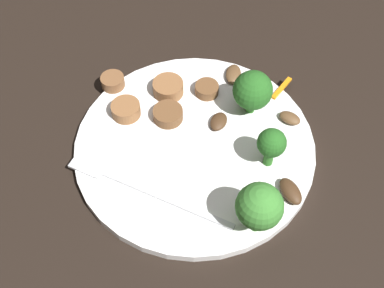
# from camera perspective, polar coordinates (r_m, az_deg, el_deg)

# --- Properties ---
(ground_plane) EXTENTS (1.40, 1.40, 0.00)m
(ground_plane) POSITION_cam_1_polar(r_m,az_deg,el_deg) (0.54, -0.00, -0.63)
(ground_plane) COLOR black
(plate) EXTENTS (0.25, 0.25, 0.01)m
(plate) POSITION_cam_1_polar(r_m,az_deg,el_deg) (0.54, -0.00, -0.32)
(plate) COLOR white
(plate) RESTS_ON ground_plane
(fork) EXTENTS (0.17, 0.09, 0.00)m
(fork) POSITION_cam_1_polar(r_m,az_deg,el_deg) (0.51, -6.51, -4.83)
(fork) COLOR silver
(fork) RESTS_ON plate
(broccoli_floret_0) EXTENTS (0.03, 0.03, 0.05)m
(broccoli_floret_0) POSITION_cam_1_polar(r_m,az_deg,el_deg) (0.50, 8.63, -0.00)
(broccoli_floret_0) COLOR #296420
(broccoli_floret_0) RESTS_ON plate
(broccoli_floret_1) EXTENTS (0.04, 0.04, 0.05)m
(broccoli_floret_1) POSITION_cam_1_polar(r_m,az_deg,el_deg) (0.54, 6.56, 6.00)
(broccoli_floret_1) COLOR #296420
(broccoli_floret_1) RESTS_ON plate
(broccoli_floret_2) EXTENTS (0.04, 0.04, 0.06)m
(broccoli_floret_2) POSITION_cam_1_polar(r_m,az_deg,el_deg) (0.45, 7.26, -7.03)
(broccoli_floret_2) COLOR #408630
(broccoli_floret_2) RESTS_ON plate
(sausage_slice_0) EXTENTS (0.03, 0.03, 0.01)m
(sausage_slice_0) POSITION_cam_1_polar(r_m,az_deg,el_deg) (0.57, 1.40, 6.20)
(sausage_slice_0) COLOR brown
(sausage_slice_0) RESTS_ON plate
(sausage_slice_1) EXTENTS (0.04, 0.04, 0.02)m
(sausage_slice_1) POSITION_cam_1_polar(r_m,az_deg,el_deg) (0.57, -2.99, 6.35)
(sausage_slice_1) COLOR brown
(sausage_slice_1) RESTS_ON plate
(sausage_slice_2) EXTENTS (0.03, 0.03, 0.01)m
(sausage_slice_2) POSITION_cam_1_polar(r_m,az_deg,el_deg) (0.59, -9.20, 6.98)
(sausage_slice_2) COLOR brown
(sausage_slice_2) RESTS_ON plate
(sausage_slice_3) EXTENTS (0.04, 0.04, 0.01)m
(sausage_slice_3) POSITION_cam_1_polar(r_m,az_deg,el_deg) (0.56, -7.75, 3.87)
(sausage_slice_3) COLOR brown
(sausage_slice_3) RESTS_ON plate
(sausage_slice_4) EXTENTS (0.04, 0.04, 0.01)m
(sausage_slice_4) POSITION_cam_1_polar(r_m,az_deg,el_deg) (0.55, -3.02, 3.36)
(sausage_slice_4) COLOR brown
(sausage_slice_4) RESTS_ON plate
(mushroom_0) EXTENTS (0.03, 0.03, 0.01)m
(mushroom_0) POSITION_cam_1_polar(r_m,az_deg,el_deg) (0.56, 10.69, 2.90)
(mushroom_0) COLOR brown
(mushroom_0) RESTS_ON plate
(mushroom_1) EXTENTS (0.02, 0.03, 0.01)m
(mushroom_1) POSITION_cam_1_polar(r_m,az_deg,el_deg) (0.59, 4.41, 7.87)
(mushroom_1) COLOR brown
(mushroom_1) RESTS_ON plate
(mushroom_2) EXTENTS (0.03, 0.04, 0.01)m
(mushroom_2) POSITION_cam_1_polar(r_m,az_deg,el_deg) (0.50, 10.73, -5.26)
(mushroom_2) COLOR #422B19
(mushroom_2) RESTS_ON plate
(mushroom_3) EXTENTS (0.03, 0.03, 0.01)m
(mushroom_3) POSITION_cam_1_polar(r_m,az_deg,el_deg) (0.55, 2.72, 2.56)
(mushroom_3) COLOR #422B19
(mushroom_3) RESTS_ON plate
(pepper_strip_1) EXTENTS (0.03, 0.03, 0.00)m
(pepper_strip_1) POSITION_cam_1_polar(r_m,az_deg,el_deg) (0.59, 9.80, 6.23)
(pepper_strip_1) COLOR orange
(pepper_strip_1) RESTS_ON plate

